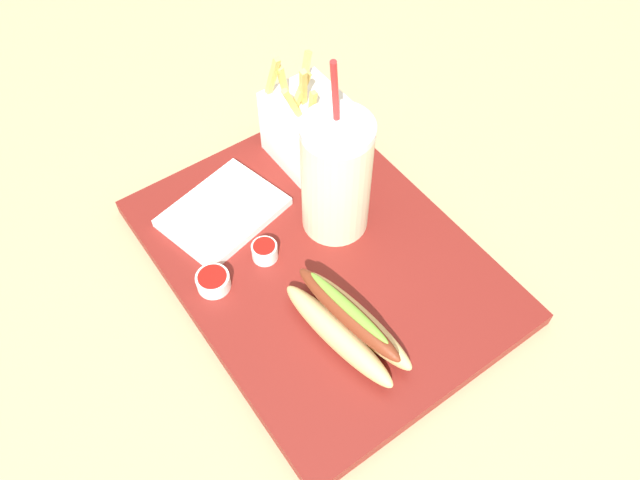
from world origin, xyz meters
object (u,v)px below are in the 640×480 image
Objects in this scene: ketchup_cup_1 at (265,251)px; soda_cup at (336,177)px; napkin_stack at (223,212)px; fries_basket at (307,127)px; hot_dog_1 at (347,323)px; ketchup_cup_2 at (213,281)px.

soda_cup is at bearing -92.48° from ketchup_cup_1.
ketchup_cup_1 reaches higher than napkin_stack.
fries_basket reaches higher than ketchup_cup_1.
soda_cup reaches higher than napkin_stack.
soda_cup is at bearing -31.84° from hot_dog_1.
soda_cup is 1.45× the size of hot_dog_1.
hot_dog_1 is at bearing -148.08° from ketchup_cup_2.
napkin_stack is at bearing 6.22° from hot_dog_1.
napkin_stack is (0.09, 0.11, -0.07)m from soda_cup.
ketchup_cup_1 is (0.00, 0.10, -0.07)m from soda_cup.
hot_dog_1 is 0.16m from ketchup_cup_2.
ketchup_cup_1 is at bearing -174.48° from napkin_stack.
hot_dog_1 is at bearing -173.78° from napkin_stack.
ketchup_cup_2 is at bearing 118.03° from fries_basket.
hot_dog_1 is at bearing 153.88° from fries_basket.
fries_basket reaches higher than ketchup_cup_2.
soda_cup is 0.18m from ketchup_cup_2.
ketchup_cup_2 is 0.11m from napkin_stack.
napkin_stack is at bearing 5.52° from ketchup_cup_1.
napkin_stack is at bearing 100.33° from fries_basket.
soda_cup is at bearing -91.26° from ketchup_cup_2.
fries_basket is 0.96× the size of hot_dog_1.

